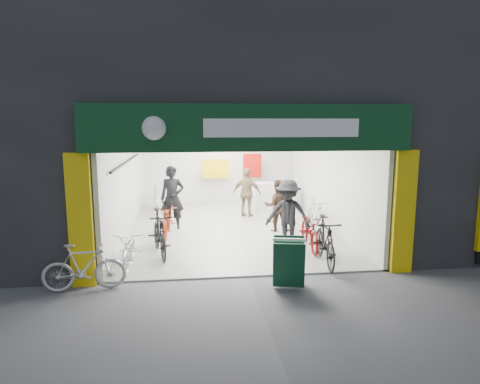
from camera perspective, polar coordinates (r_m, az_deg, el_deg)
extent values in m
plane|color=#56565B|center=(8.96, 1.17, -11.33)|extent=(60.00, 60.00, 0.00)
cube|color=#232326|center=(13.71, 2.56, 20.30)|extent=(16.00, 10.00, 4.50)
cube|color=#232326|center=(14.05, -24.77, 2.78)|extent=(5.00, 10.00, 3.50)
cube|color=#232326|center=(15.17, 21.45, 3.44)|extent=(6.00, 10.00, 3.50)
cube|color=#9E9E99|center=(12.75, -1.35, -4.86)|extent=(6.00, 8.00, 0.04)
cube|color=silver|center=(16.51, -2.75, 4.01)|extent=(6.00, 0.20, 3.20)
cube|color=silver|center=(12.52, -14.95, 1.92)|extent=(0.10, 8.00, 3.20)
cube|color=silver|center=(13.06, 11.62, 2.35)|extent=(0.10, 8.00, 3.20)
cube|color=white|center=(12.35, -1.41, 9.82)|extent=(6.00, 8.00, 0.10)
cube|color=black|center=(8.47, 1.16, 10.61)|extent=(6.00, 0.30, 0.30)
cube|color=#0C3517|center=(8.25, 1.36, 8.55)|extent=(6.40, 0.25, 0.90)
cube|color=white|center=(8.22, 5.69, 8.50)|extent=(3.00, 0.02, 0.35)
cube|color=yellow|center=(8.69, -20.51, -3.65)|extent=(0.45, 0.12, 2.60)
cube|color=yellow|center=(9.54, 21.00, -2.55)|extent=(0.45, 0.12, 2.60)
cylinder|color=black|center=(11.85, -14.83, 3.94)|extent=(0.06, 5.00, 0.06)
cube|color=silver|center=(15.32, 4.45, -0.59)|extent=(1.40, 0.60, 1.00)
cube|color=white|center=(9.56, 0.22, 9.47)|extent=(1.30, 0.35, 0.04)
cube|color=white|center=(11.35, -0.92, 9.49)|extent=(1.30, 0.35, 0.04)
cube|color=white|center=(13.14, -1.75, 9.49)|extent=(1.30, 0.35, 0.04)
cube|color=white|center=(14.94, -2.38, 9.50)|extent=(1.30, 0.35, 0.04)
imported|color=silver|center=(9.70, -14.51, -7.31)|extent=(0.59, 1.64, 0.86)
imported|color=black|center=(10.33, -10.69, -5.48)|extent=(0.87, 1.88, 1.09)
imported|color=maroon|center=(12.00, -9.67, -3.73)|extent=(0.66, 1.78, 0.93)
imported|color=silver|center=(15.07, -11.13, -0.63)|extent=(0.80, 1.97, 1.15)
imported|color=black|center=(9.74, 11.29, -6.44)|extent=(0.67, 1.83, 1.08)
imported|color=maroon|center=(10.86, 9.33, -5.09)|extent=(0.75, 1.84, 0.94)
imported|color=#A5A6AA|center=(12.74, 10.09, -2.94)|extent=(0.48, 1.57, 0.94)
imported|color=#B4B4B9|center=(8.68, -20.09, -9.40)|extent=(1.58, 0.58, 0.93)
imported|color=black|center=(12.63, -9.01, -0.82)|extent=(0.69, 0.46, 1.89)
imported|color=#372519|center=(12.31, 4.99, -1.87)|extent=(0.80, 0.66, 1.52)
imported|color=black|center=(10.73, 6.42, -2.99)|extent=(1.30, 1.08, 1.75)
imported|color=olive|center=(14.05, 0.95, -0.16)|extent=(1.04, 0.78, 1.64)
cube|color=#0E3921|center=(8.21, 6.54, -9.73)|extent=(0.64, 0.35, 0.92)
cube|color=#0E3921|center=(8.58, 6.51, -8.86)|extent=(0.64, 0.35, 0.92)
cube|color=white|center=(8.26, 6.58, -6.34)|extent=(0.63, 0.19, 0.05)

